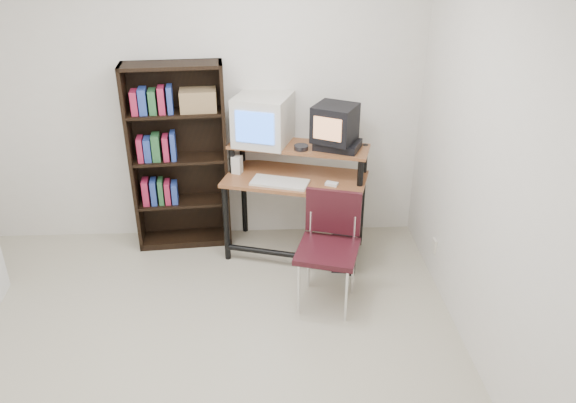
{
  "coord_description": "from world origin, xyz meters",
  "views": [
    {
      "loc": [
        0.6,
        -2.73,
        2.71
      ],
      "look_at": [
        0.78,
        1.1,
        0.76
      ],
      "focal_mm": 35.0,
      "sensor_mm": 36.0,
      "label": 1
    }
  ],
  "objects_px": {
    "pc_tower": "(343,239)",
    "computer_desk": "(296,182)",
    "crt_monitor": "(263,119)",
    "school_chair": "(330,238)",
    "crt_tv": "(335,123)",
    "bookshelf": "(179,155)"
  },
  "relations": [
    {
      "from": "pc_tower",
      "to": "bookshelf",
      "type": "distance_m",
      "value": 1.61
    },
    {
      "from": "pc_tower",
      "to": "crt_monitor",
      "type": "bearing_deg",
      "value": 156.65
    },
    {
      "from": "crt_tv",
      "to": "pc_tower",
      "type": "bearing_deg",
      "value": -35.08
    },
    {
      "from": "computer_desk",
      "to": "crt_monitor",
      "type": "distance_m",
      "value": 0.6
    },
    {
      "from": "school_chair",
      "to": "computer_desk",
      "type": "bearing_deg",
      "value": 123.08
    },
    {
      "from": "computer_desk",
      "to": "crt_tv",
      "type": "distance_m",
      "value": 0.61
    },
    {
      "from": "crt_tv",
      "to": "school_chair",
      "type": "relative_size",
      "value": 0.49
    },
    {
      "from": "computer_desk",
      "to": "crt_monitor",
      "type": "height_order",
      "value": "crt_monitor"
    },
    {
      "from": "pc_tower",
      "to": "computer_desk",
      "type": "bearing_deg",
      "value": 163.19
    },
    {
      "from": "crt_tv",
      "to": "bookshelf",
      "type": "bearing_deg",
      "value": -160.42
    },
    {
      "from": "crt_monitor",
      "to": "bookshelf",
      "type": "height_order",
      "value": "bookshelf"
    },
    {
      "from": "computer_desk",
      "to": "crt_tv",
      "type": "xyz_separation_m",
      "value": [
        0.32,
        0.01,
        0.52
      ]
    },
    {
      "from": "crt_tv",
      "to": "bookshelf",
      "type": "xyz_separation_m",
      "value": [
        -1.33,
        0.22,
        -0.34
      ]
    },
    {
      "from": "crt_monitor",
      "to": "bookshelf",
      "type": "relative_size",
      "value": 0.34
    },
    {
      "from": "crt_monitor",
      "to": "pc_tower",
      "type": "height_order",
      "value": "crt_monitor"
    },
    {
      "from": "crt_tv",
      "to": "school_chair",
      "type": "distance_m",
      "value": 0.99
    },
    {
      "from": "crt_tv",
      "to": "pc_tower",
      "type": "relative_size",
      "value": 0.96
    },
    {
      "from": "crt_tv",
      "to": "school_chair",
      "type": "bearing_deg",
      "value": -69.06
    },
    {
      "from": "computer_desk",
      "to": "pc_tower",
      "type": "bearing_deg",
      "value": -6.52
    },
    {
      "from": "computer_desk",
      "to": "pc_tower",
      "type": "xyz_separation_m",
      "value": [
        0.41,
        -0.17,
        -0.48
      ]
    },
    {
      "from": "pc_tower",
      "to": "crt_tv",
      "type": "bearing_deg",
      "value": 121.92
    },
    {
      "from": "crt_monitor",
      "to": "school_chair",
      "type": "xyz_separation_m",
      "value": [
        0.48,
        -0.93,
        -0.63
      ]
    }
  ]
}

